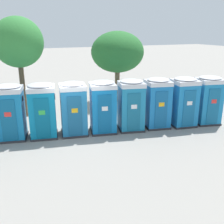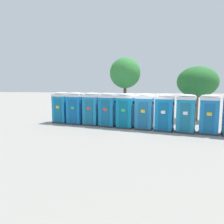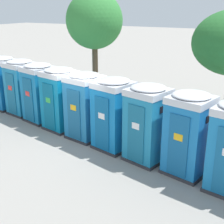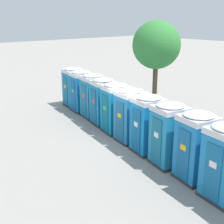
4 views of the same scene
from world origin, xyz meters
name	(u,v)px [view 3 (image 3 of 4)]	position (x,y,z in m)	size (l,w,h in m)	color
ground_plane	(86,137)	(0.00, 0.00, 0.00)	(120.00, 120.00, 0.00)	gray
portapotty_1	(3,82)	(-5.50, 1.10, 1.28)	(1.42, 1.39, 2.54)	#2D2D33
portapotty_2	(22,87)	(-4.11, 0.90, 1.28)	(1.40, 1.40, 2.54)	#2D2D33
portapotty_3	(39,92)	(-2.75, 0.57, 1.28)	(1.46, 1.44, 2.54)	#2D2D33
portapotty_4	(60,99)	(-1.38, 0.24, 1.28)	(1.44, 1.42, 2.54)	#2D2D33
portapotty_5	(85,106)	(-0.01, -0.04, 1.28)	(1.40, 1.39, 2.54)	#2D2D33
portapotty_6	(113,114)	(1.37, -0.32, 1.28)	(1.45, 1.44, 2.54)	#2D2D33
portapotty_7	(147,123)	(2.74, -0.59, 1.28)	(1.44, 1.45, 2.54)	#2D2D33
portapotty_8	(189,133)	(4.14, -0.79, 1.28)	(1.42, 1.43, 2.54)	#2D2D33
street_tree_0	(94,21)	(-1.85, 3.69, 4.12)	(2.67, 2.67, 5.49)	brown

